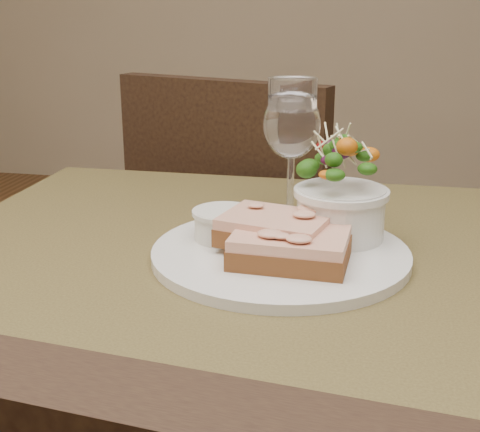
% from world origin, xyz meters
% --- Properties ---
extents(cafe_table, '(0.80, 0.80, 0.75)m').
position_xyz_m(cafe_table, '(0.00, 0.00, 0.65)').
color(cafe_table, '#42391C').
rests_on(cafe_table, ground).
extents(chair_far, '(0.53, 0.53, 0.90)m').
position_xyz_m(chair_far, '(-0.09, 0.66, 0.29)').
color(chair_far, black).
rests_on(chair_far, ground).
extents(dinner_plate, '(0.30, 0.30, 0.01)m').
position_xyz_m(dinner_plate, '(0.04, 0.04, 0.76)').
color(dinner_plate, white).
rests_on(dinner_plate, cafe_table).
extents(sandwich_front, '(0.13, 0.10, 0.03)m').
position_xyz_m(sandwich_front, '(0.05, 0.00, 0.78)').
color(sandwich_front, '#462412').
rests_on(sandwich_front, dinner_plate).
extents(sandwich_back, '(0.14, 0.11, 0.03)m').
position_xyz_m(sandwich_back, '(0.03, 0.04, 0.79)').
color(sandwich_back, '#462412').
rests_on(sandwich_back, dinner_plate).
extents(ramekin, '(0.07, 0.07, 0.04)m').
position_xyz_m(ramekin, '(-0.03, 0.06, 0.78)').
color(ramekin, silver).
rests_on(ramekin, dinner_plate).
extents(salad_bowl, '(0.10, 0.10, 0.13)m').
position_xyz_m(salad_bowl, '(0.10, 0.09, 0.82)').
color(salad_bowl, white).
rests_on(salad_bowl, dinner_plate).
extents(garnish, '(0.05, 0.04, 0.02)m').
position_xyz_m(garnish, '(-0.03, 0.14, 0.77)').
color(garnish, '#13380A').
rests_on(garnish, dinner_plate).
extents(wine_glass, '(0.08, 0.08, 0.18)m').
position_xyz_m(wine_glass, '(0.03, 0.19, 0.87)').
color(wine_glass, white).
rests_on(wine_glass, cafe_table).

